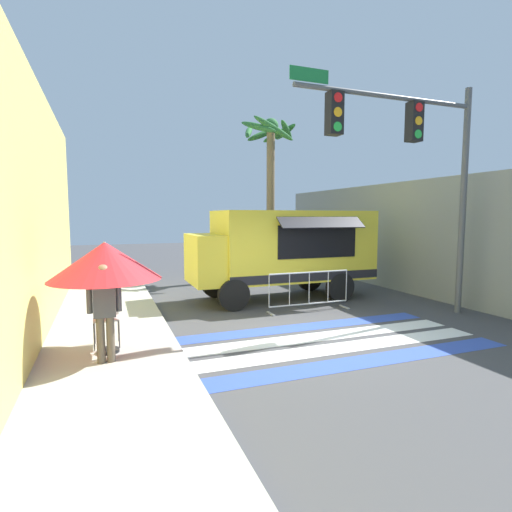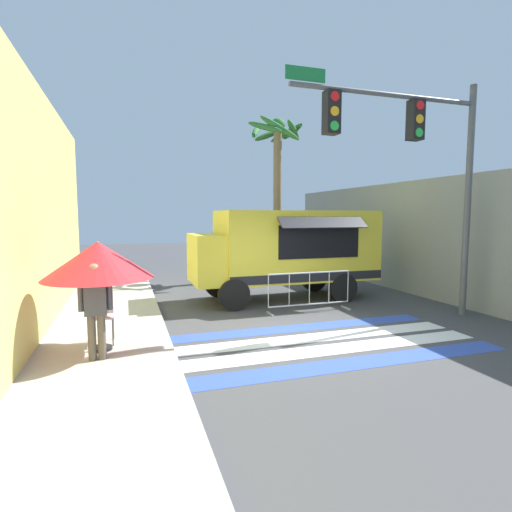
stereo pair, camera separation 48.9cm
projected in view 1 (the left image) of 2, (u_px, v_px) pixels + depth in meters
ground_plane at (309, 333)px, 8.54m from camera, size 60.00×60.00×0.00m
sidewalk_left at (48, 360)px, 6.76m from camera, size 4.40×16.00×0.14m
building_left_facade at (20, 211)px, 6.41m from camera, size 0.25×16.00×5.16m
concrete_wall_right at (408, 237)px, 13.00m from camera, size 0.20×16.00×3.62m
crosswalk_painted at (325, 342)px, 7.91m from camera, size 6.40×2.84×0.01m
food_truck at (280, 248)px, 11.91m from camera, size 5.45×2.49×2.66m
traffic_signal_pole at (413, 150)px, 9.39m from camera, size 4.98×0.29×5.65m
patio_umbrella at (105, 261)px, 6.78m from camera, size 1.87×1.87×1.93m
folding_chair at (106, 312)px, 7.32m from camera, size 0.44×0.44×0.99m
vendor_person at (105, 308)px, 6.38m from camera, size 0.53×0.21×1.60m
barricade_front at (309, 291)px, 10.52m from camera, size 2.32×0.44×1.05m
palm_tree at (270, 163)px, 15.80m from camera, size 2.27×2.41×6.33m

